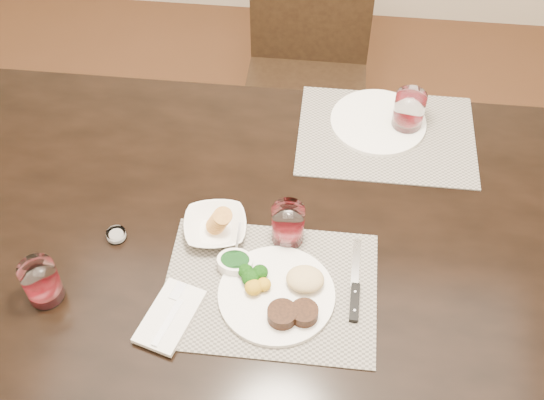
# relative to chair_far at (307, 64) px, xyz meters

# --- Properties ---
(ground_plane) EXTENTS (4.50, 4.50, 0.00)m
(ground_plane) POSITION_rel_chair_far_xyz_m (0.00, -0.93, -0.50)
(ground_plane) COLOR #452916
(ground_plane) RESTS_ON ground
(dining_table) EXTENTS (2.00, 1.00, 0.75)m
(dining_table) POSITION_rel_chair_far_xyz_m (0.00, -0.93, 0.16)
(dining_table) COLOR black
(dining_table) RESTS_ON ground
(chair_far) EXTENTS (0.42, 0.42, 0.90)m
(chair_far) POSITION_rel_chair_far_xyz_m (0.00, 0.00, 0.00)
(chair_far) COLOR black
(chair_far) RESTS_ON ground
(placemat_near) EXTENTS (0.46, 0.34, 0.00)m
(placemat_near) POSITION_rel_chair_far_xyz_m (-0.01, -1.10, 0.25)
(placemat_near) COLOR gray
(placemat_near) RESTS_ON dining_table
(placemat_far) EXTENTS (0.46, 0.34, 0.00)m
(placemat_far) POSITION_rel_chair_far_xyz_m (0.24, -0.59, 0.25)
(placemat_far) COLOR gray
(placemat_far) RESTS_ON dining_table
(dinner_plate) EXTENTS (0.25, 0.25, 0.04)m
(dinner_plate) POSITION_rel_chair_far_xyz_m (0.02, -1.12, 0.26)
(dinner_plate) COLOR white
(dinner_plate) RESTS_ON placemat_near
(napkin_fork) EXTENTS (0.13, 0.18, 0.02)m
(napkin_fork) POSITION_rel_chair_far_xyz_m (-0.21, -1.20, 0.26)
(napkin_fork) COLOR white
(napkin_fork) RESTS_ON placemat_near
(steak_knife) EXTENTS (0.02, 0.22, 0.01)m
(steak_knife) POSITION_rel_chair_far_xyz_m (0.18, -1.09, 0.26)
(steak_knife) COLOR silver
(steak_knife) RESTS_ON placemat_near
(cracker_bowl) EXTENTS (0.17, 0.17, 0.06)m
(cracker_bowl) POSITION_rel_chair_far_xyz_m (-0.15, -0.96, 0.27)
(cracker_bowl) COLOR white
(cracker_bowl) RESTS_ON placemat_near
(sauce_ramekin) EXTENTS (0.08, 0.12, 0.06)m
(sauce_ramekin) POSITION_rel_chair_far_xyz_m (-0.09, -1.05, 0.27)
(sauce_ramekin) COLOR white
(sauce_ramekin) RESTS_ON placemat_near
(wine_glass_near) EXTENTS (0.07, 0.07, 0.10)m
(wine_glass_near) POSITION_rel_chair_far_xyz_m (0.02, -0.96, 0.30)
(wine_glass_near) COLOR white
(wine_glass_near) RESTS_ON placemat_near
(far_plate) EXTENTS (0.25, 0.25, 0.01)m
(far_plate) POSITION_rel_chair_far_xyz_m (0.22, -0.55, 0.26)
(far_plate) COLOR white
(far_plate) RESTS_ON placemat_far
(wine_glass_far) EXTENTS (0.08, 0.08, 0.11)m
(wine_glass_far) POSITION_rel_chair_far_xyz_m (0.29, -0.56, 0.30)
(wine_glass_far) COLOR white
(wine_glass_far) RESTS_ON placemat_far
(wine_glass_side) EXTENTS (0.08, 0.08, 0.10)m
(wine_glass_side) POSITION_rel_chair_far_xyz_m (-0.48, -1.17, 0.29)
(wine_glass_side) COLOR white
(wine_glass_side) RESTS_ON dining_table
(salt_cellar) EXTENTS (0.04, 0.04, 0.02)m
(salt_cellar) POSITION_rel_chair_far_xyz_m (-0.37, -1.00, 0.26)
(salt_cellar) COLOR white
(salt_cellar) RESTS_ON dining_table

